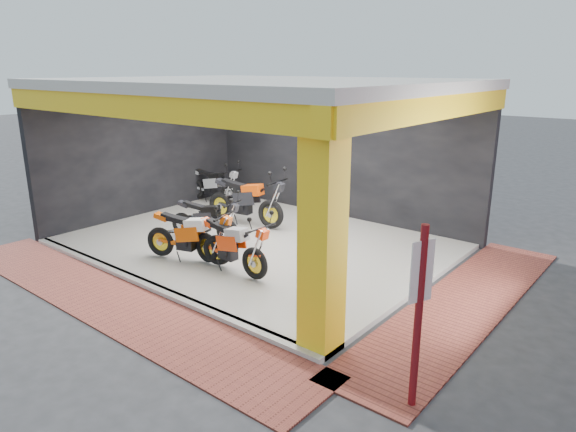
% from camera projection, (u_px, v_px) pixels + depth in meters
% --- Properties ---
extents(ground, '(80.00, 80.00, 0.00)m').
position_uv_depth(ground, '(190.00, 271.00, 10.26)').
color(ground, '#2D2D30').
rests_on(ground, ground).
extents(showroom_floor, '(8.00, 6.00, 0.10)m').
position_uv_depth(showroom_floor, '(258.00, 244.00, 11.74)').
color(showroom_floor, silver).
rests_on(showroom_floor, ground).
extents(showroom_ceiling, '(8.40, 6.40, 0.20)m').
position_uv_depth(showroom_ceiling, '(255.00, 84.00, 10.75)').
color(showroom_ceiling, beige).
rests_on(showroom_ceiling, corner_column).
extents(back_wall, '(8.20, 0.20, 3.50)m').
position_uv_depth(back_wall, '(336.00, 153.00, 13.57)').
color(back_wall, black).
rests_on(back_wall, ground).
extents(left_wall, '(0.20, 6.20, 3.50)m').
position_uv_depth(left_wall, '(144.00, 152.00, 13.75)').
color(left_wall, black).
rests_on(left_wall, ground).
extents(corner_column, '(0.50, 0.50, 3.50)m').
position_uv_depth(corner_column, '(323.00, 235.00, 6.94)').
color(corner_column, yellow).
rests_on(corner_column, ground).
extents(header_beam_front, '(8.40, 0.30, 0.40)m').
position_uv_depth(header_beam_front, '(134.00, 106.00, 8.60)').
color(header_beam_front, yellow).
rests_on(header_beam_front, corner_column).
extents(header_beam_right, '(0.30, 6.40, 0.40)m').
position_uv_depth(header_beam_right, '(434.00, 107.00, 8.40)').
color(header_beam_right, yellow).
rests_on(header_beam_right, corner_column).
extents(floor_kerb, '(8.00, 0.20, 0.10)m').
position_uv_depth(floor_kerb, '(147.00, 285.00, 9.49)').
color(floor_kerb, silver).
rests_on(floor_kerb, ground).
extents(paver_front, '(9.00, 1.40, 0.03)m').
position_uv_depth(paver_front, '(110.00, 301.00, 8.92)').
color(paver_front, brown).
rests_on(paver_front, ground).
extents(paver_right, '(1.40, 7.00, 0.03)m').
position_uv_depth(paver_right, '(463.00, 304.00, 8.83)').
color(paver_right, brown).
rests_on(paver_right, ground).
extents(signpost, '(0.14, 0.30, 2.29)m').
position_uv_depth(signpost, '(419.00, 311.00, 5.84)').
color(signpost, maroon).
rests_on(signpost, ground).
extents(moto_hero, '(2.23, 1.36, 1.28)m').
position_uv_depth(moto_hero, '(217.00, 236.00, 10.11)').
color(moto_hero, '#DC5309').
rests_on(moto_hero, showroom_floor).
extents(moto_row_a, '(2.09, 0.81, 1.27)m').
position_uv_depth(moto_row_a, '(254.00, 248.00, 9.42)').
color(moto_row_a, '#F63C0A').
rests_on(moto_row_a, showroom_floor).
extents(moto_row_b, '(2.00, 1.14, 1.15)m').
position_uv_depth(moto_row_b, '(227.00, 219.00, 11.42)').
color(moto_row_b, black).
rests_on(moto_row_b, showroom_floor).
extents(moto_row_c, '(2.48, 1.22, 1.45)m').
position_uv_depth(moto_row_c, '(271.00, 200.00, 12.43)').
color(moto_row_c, black).
rests_on(moto_row_c, showroom_floor).
extents(moto_row_d, '(2.07, 0.91, 1.23)m').
position_uv_depth(moto_row_d, '(229.00, 185.00, 14.62)').
color(moto_row_d, '#989B9F').
rests_on(moto_row_d, showroom_floor).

